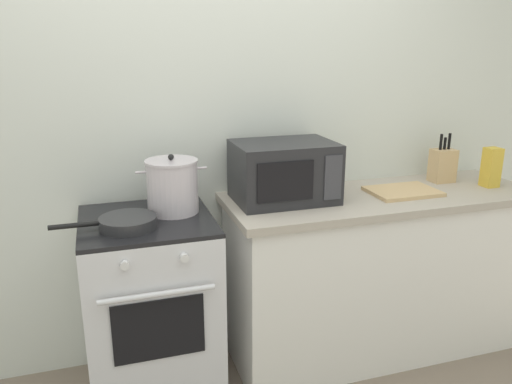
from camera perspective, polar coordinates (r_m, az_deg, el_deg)
The scene contains 10 objects.
back_wall at distance 2.77m, azimuth 0.06°, elevation 7.27°, with size 4.40×0.10×2.50m, color silver.
lower_cabinet_right at distance 2.95m, azimuth 13.53°, elevation -9.18°, with size 1.64×0.56×0.88m, color white.
countertop_right at distance 2.78m, azimuth 14.16°, elevation -0.60°, with size 1.70×0.60×0.04m, color #ADA393.
stove at distance 2.56m, azimuth -11.68°, elevation -12.73°, with size 0.60×0.64×0.92m.
stock_pot at distance 2.40m, azimuth -9.43°, elevation 0.66°, with size 0.33×0.25×0.28m.
frying_pan at distance 2.26m, azimuth -14.43°, elevation -3.34°, with size 0.45×0.25×0.05m.
microwave at distance 2.55m, azimuth 3.18°, elevation 2.31°, with size 0.50×0.37×0.30m.
cutting_board at distance 2.81m, azimuth 16.26°, elevation 0.07°, with size 0.36×0.26×0.02m, color tan.
knife_block at distance 3.10m, azimuth 20.35°, elevation 2.88°, with size 0.13×0.10×0.28m.
pasta_box at distance 3.09m, azimuth 25.06°, elevation 2.54°, with size 0.08×0.08×0.22m, color gold.
Camera 1 is at (-0.53, -1.63, 1.69)m, focal length 35.38 mm.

